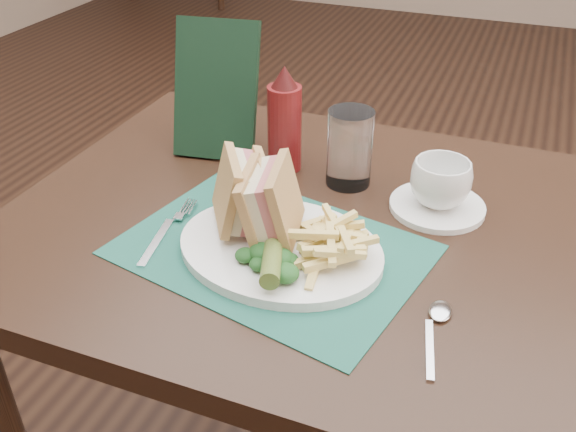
# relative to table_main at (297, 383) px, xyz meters

# --- Properties ---
(floor) EXTENTS (7.00, 7.00, 0.00)m
(floor) POSITION_rel_table_main_xyz_m (0.00, 0.50, -0.38)
(floor) COLOR black
(floor) RESTS_ON ground
(wall_back) EXTENTS (6.00, 0.00, 6.00)m
(wall_back) POSITION_rel_table_main_xyz_m (0.00, 4.00, -0.38)
(wall_back) COLOR tan
(wall_back) RESTS_ON ground
(table_main) EXTENTS (0.90, 0.75, 0.75)m
(table_main) POSITION_rel_table_main_xyz_m (0.00, 0.00, 0.00)
(table_main) COLOR black
(table_main) RESTS_ON ground
(placemat) EXTENTS (0.47, 0.38, 0.00)m
(placemat) POSITION_rel_table_main_xyz_m (-0.00, -0.10, 0.38)
(placemat) COLOR #1A5345
(placemat) RESTS_ON table_main
(plate) EXTENTS (0.33, 0.27, 0.01)m
(plate) POSITION_rel_table_main_xyz_m (0.01, -0.11, 0.38)
(plate) COLOR white
(plate) RESTS_ON placemat
(sandwich_half_a) EXTENTS (0.13, 0.14, 0.11)m
(sandwich_half_a) POSITION_rel_table_main_xyz_m (-0.08, -0.09, 0.45)
(sandwich_half_a) COLOR tan
(sandwich_half_a) RESTS_ON plate
(sandwich_half_b) EXTENTS (0.10, 0.13, 0.11)m
(sandwich_half_b) POSITION_rel_table_main_xyz_m (-0.03, -0.10, 0.45)
(sandwich_half_b) COLOR tan
(sandwich_half_b) RESTS_ON plate
(kale_garnish) EXTENTS (0.11, 0.08, 0.03)m
(kale_garnish) POSITION_rel_table_main_xyz_m (0.02, -0.17, 0.41)
(kale_garnish) COLOR #163C18
(kale_garnish) RESTS_ON plate
(pickle_spear) EXTENTS (0.06, 0.12, 0.03)m
(pickle_spear) POSITION_rel_table_main_xyz_m (0.02, -0.16, 0.41)
(pickle_spear) COLOR #4F6426
(pickle_spear) RESTS_ON plate
(fries_pile) EXTENTS (0.18, 0.20, 0.05)m
(fries_pile) POSITION_rel_table_main_xyz_m (0.08, -0.10, 0.42)
(fries_pile) COLOR #E8CF74
(fries_pile) RESTS_ON plate
(fork) EXTENTS (0.06, 0.17, 0.01)m
(fork) POSITION_rel_table_main_xyz_m (-0.17, -0.12, 0.38)
(fork) COLOR silver
(fork) RESTS_ON placemat
(spoon) EXTENTS (0.06, 0.15, 0.01)m
(spoon) POSITION_rel_table_main_xyz_m (0.25, -0.20, 0.38)
(spoon) COLOR silver
(spoon) RESTS_ON table_main
(saucer) EXTENTS (0.17, 0.17, 0.01)m
(saucer) POSITION_rel_table_main_xyz_m (0.20, 0.10, 0.38)
(saucer) COLOR white
(saucer) RESTS_ON table_main
(coffee_cup) EXTENTS (0.13, 0.13, 0.07)m
(coffee_cup) POSITION_rel_table_main_xyz_m (0.20, 0.10, 0.42)
(coffee_cup) COLOR white
(coffee_cup) RESTS_ON saucer
(drinking_glass) EXTENTS (0.10, 0.10, 0.13)m
(drinking_glass) POSITION_rel_table_main_xyz_m (0.04, 0.13, 0.44)
(drinking_glass) COLOR white
(drinking_glass) RESTS_ON table_main
(ketchup_bottle) EXTENTS (0.07, 0.07, 0.19)m
(ketchup_bottle) POSITION_rel_table_main_xyz_m (-0.08, 0.14, 0.47)
(ketchup_bottle) COLOR #5D0F11
(ketchup_bottle) RESTS_ON table_main
(check_presenter) EXTENTS (0.16, 0.11, 0.24)m
(check_presenter) POSITION_rel_table_main_xyz_m (-0.22, 0.16, 0.49)
(check_presenter) COLOR black
(check_presenter) RESTS_ON table_main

